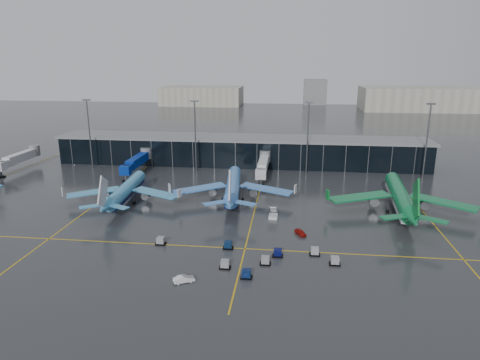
# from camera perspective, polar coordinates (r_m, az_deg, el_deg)

# --- Properties ---
(ground) EXTENTS (600.00, 600.00, 0.00)m
(ground) POSITION_cam_1_polar(r_m,az_deg,el_deg) (108.52, -3.76, -5.54)
(ground) COLOR #282B2D
(ground) RESTS_ON ground
(terminal_pier) EXTENTS (142.00, 17.00, 10.70)m
(terminal_pier) POSITION_cam_1_polar(r_m,az_deg,el_deg) (165.94, 0.07, 3.98)
(terminal_pier) COLOR black
(terminal_pier) RESTS_ON ground
(jet_bridges) EXTENTS (94.00, 27.50, 7.20)m
(jet_bridges) POSITION_cam_1_polar(r_m,az_deg,el_deg) (156.12, -13.64, 2.44)
(jet_bridges) COLOR #595B60
(jet_bridges) RESTS_ON ground
(flood_masts) EXTENTS (203.00, 0.50, 25.50)m
(flood_masts) POSITION_cam_1_polar(r_m,az_deg,el_deg) (152.13, 1.43, 6.10)
(flood_masts) COLOR #595B60
(flood_masts) RESTS_ON ground
(distant_hangars) EXTENTS (260.00, 71.00, 22.00)m
(distant_hangars) POSITION_cam_1_polar(r_m,az_deg,el_deg) (371.95, 11.73, 10.77)
(distant_hangars) COLOR #B2AD99
(distant_hangars) RESTS_ON ground
(taxi_lines) EXTENTS (220.00, 120.00, 0.02)m
(taxi_lines) POSITION_cam_1_polar(r_m,az_deg,el_deg) (117.12, 2.01, -3.88)
(taxi_lines) COLOR gold
(taxi_lines) RESTS_ON ground
(airliner_arkefly) EXTENTS (36.68, 41.05, 11.89)m
(airliner_arkefly) POSITION_cam_1_polar(r_m,az_deg,el_deg) (125.15, -15.02, -0.27)
(airliner_arkefly) COLOR #3C92C6
(airliner_arkefly) RESTS_ON ground
(airliner_klm_near) EXTENTS (40.55, 45.15, 12.86)m
(airliner_klm_near) POSITION_cam_1_polar(r_m,az_deg,el_deg) (123.57, -0.95, 0.31)
(airliner_klm_near) COLOR #3F7DCF
(airliner_klm_near) RESTS_ON ground
(airliner_aer_lingus) EXTENTS (43.61, 48.59, 13.88)m
(airliner_aer_lingus) POSITION_cam_1_polar(r_m,az_deg,el_deg) (121.09, 20.67, -0.81)
(airliner_aer_lingus) COLOR #0D713A
(airliner_aer_lingus) RESTS_ON ground
(baggage_carts) EXTENTS (39.49, 14.37, 1.70)m
(baggage_carts) POSITION_cam_1_polar(r_m,az_deg,el_deg) (88.57, 2.10, -10.11)
(baggage_carts) COLOR black
(baggage_carts) RESTS_ON ground
(mobile_airstair) EXTENTS (2.34, 3.29, 3.45)m
(mobile_airstair) POSITION_cam_1_polar(r_m,az_deg,el_deg) (110.74, 4.46, -4.69)
(mobile_airstair) COLOR silver
(mobile_airstair) RESTS_ON ground
(service_van_red) EXTENTS (3.09, 3.98, 1.27)m
(service_van_red) POSITION_cam_1_polar(r_m,az_deg,el_deg) (101.16, 8.07, -6.92)
(service_van_red) COLOR #9F100C
(service_van_red) RESTS_ON ground
(service_van_white) EXTENTS (4.16, 2.99, 1.30)m
(service_van_white) POSITION_cam_1_polar(r_m,az_deg,el_deg) (81.04, -7.48, -12.95)
(service_van_white) COLOR silver
(service_van_white) RESTS_ON ground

